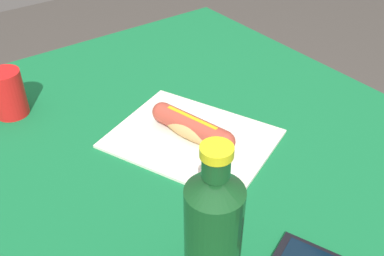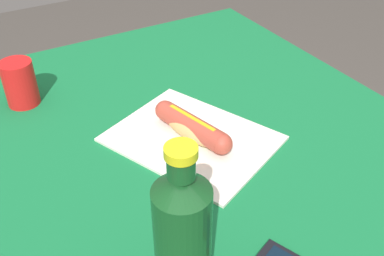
% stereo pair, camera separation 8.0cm
% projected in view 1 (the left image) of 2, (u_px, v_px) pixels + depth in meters
% --- Properties ---
extents(dining_table, '(1.12, 0.92, 0.78)m').
position_uv_depth(dining_table, '(198.00, 189.00, 1.00)').
color(dining_table, brown).
rests_on(dining_table, ground).
extents(paper_wrapper, '(0.38, 0.35, 0.01)m').
position_uv_depth(paper_wrapper, '(192.00, 139.00, 0.92)').
color(paper_wrapper, silver).
rests_on(paper_wrapper, dining_table).
extents(hot_dog, '(0.20, 0.09, 0.05)m').
position_uv_depth(hot_dog, '(192.00, 127.00, 0.90)').
color(hot_dog, tan).
rests_on(hot_dog, paper_wrapper).
extents(soda_bottle, '(0.07, 0.07, 0.26)m').
position_uv_depth(soda_bottle, '(213.00, 238.00, 0.57)').
color(soda_bottle, '#14471E').
rests_on(soda_bottle, dining_table).
extents(drinking_cup, '(0.07, 0.07, 0.10)m').
position_uv_depth(drinking_cup, '(8.00, 93.00, 0.97)').
color(drinking_cup, red).
rests_on(drinking_cup, dining_table).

